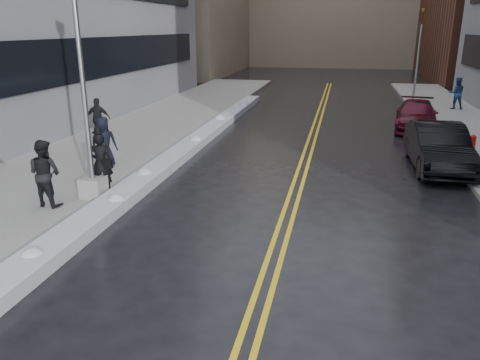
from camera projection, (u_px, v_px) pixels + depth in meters
The scene contains 15 objects.
ground at pixel (177, 239), 11.50m from camera, with size 160.00×160.00×0.00m, color black.
sidewalk_west at pixel (133, 137), 21.93m from camera, with size 5.50×50.00×0.15m, color gray.
lane_line_left at pixel (306, 147), 20.31m from camera, with size 0.12×50.00×0.01m, color gold.
lane_line_right at pixel (313, 148), 20.25m from camera, with size 0.12×50.00×0.01m, color gold.
snow_ridge at pixel (186, 149), 19.38m from camera, with size 0.90×30.00×0.34m, color silver.
lamppost at pixel (86, 118), 13.24m from camera, with size 0.65×0.65×7.62m.
fire_hydrant at pixel (472, 143), 18.80m from camera, with size 0.26×0.26×0.73m.
traffic_signal at pixel (418, 52), 31.01m from camera, with size 0.16×0.20×6.00m.
pedestrian_fedora at pixel (101, 163), 14.03m from camera, with size 0.68×0.45×1.87m, color black.
pedestrian_b at pixel (45, 173), 13.02m from camera, with size 0.93×0.72×1.90m, color black.
pedestrian_c at pixel (104, 142), 16.64m from camera, with size 0.90×0.58×1.84m, color black.
pedestrian_d at pixel (98, 119), 20.99m from camera, with size 1.07×0.45×1.83m, color black.
pedestrian_east at pixel (457, 93), 28.72m from camera, with size 0.93×0.72×1.91m, color navy.
car_black at pixel (438, 147), 16.99m from camera, with size 1.74×5.00×1.65m, color black.
car_maroon at pixel (416, 115), 23.72m from camera, with size 1.98×4.88×1.42m, color #450B1A.
Camera 1 is at (3.76, -9.90, 4.97)m, focal length 35.00 mm.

